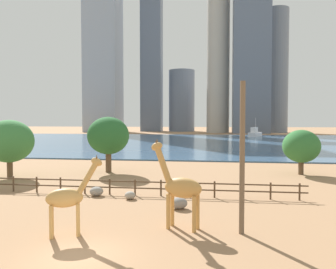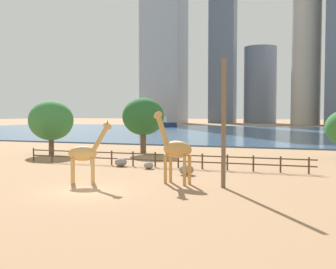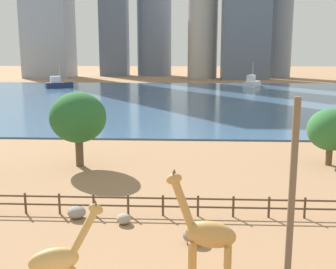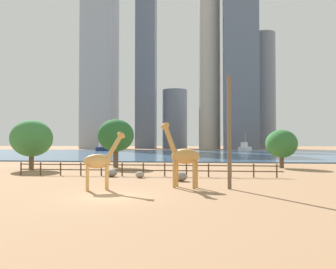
{
  "view_description": "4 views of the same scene",
  "coord_description": "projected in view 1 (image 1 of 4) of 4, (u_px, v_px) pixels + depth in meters",
  "views": [
    {
      "loc": [
        5.87,
        -13.56,
        6.06
      ],
      "look_at": [
        0.77,
        23.91,
        4.4
      ],
      "focal_mm": 35.0,
      "sensor_mm": 36.0,
      "label": 1
    },
    {
      "loc": [
        12.98,
        -21.97,
        4.75
      ],
      "look_at": [
        -3.98,
        25.67,
        2.09
      ],
      "focal_mm": 45.0,
      "sensor_mm": 36.0,
      "label": 2
    },
    {
      "loc": [
        3.29,
        -12.08,
        9.78
      ],
      "look_at": [
        1.78,
        19.29,
        3.59
      ],
      "focal_mm": 45.0,
      "sensor_mm": 36.0,
      "label": 3
    },
    {
      "loc": [
        5.65,
        -19.67,
        3.31
      ],
      "look_at": [
        0.79,
        24.3,
        4.4
      ],
      "focal_mm": 35.0,
      "sensor_mm": 36.0,
      "label": 4
    }
  ],
  "objects": [
    {
      "name": "boulder_near_fence",
      "position": [
        96.0,
        191.0,
        26.16
      ],
      "size": [
        1.09,
        0.98,
        0.73
      ],
      "primitive_type": "ellipsoid",
      "color": "gray",
      "rests_on": "ground"
    },
    {
      "name": "boulder_small",
      "position": [
        179.0,
        203.0,
        22.33
      ],
      "size": [
        1.14,
        1.05,
        0.79
      ],
      "primitive_type": "ellipsoid",
      "color": "gray",
      "rests_on": "ground"
    },
    {
      "name": "enclosure_fence",
      "position": [
        137.0,
        186.0,
        26.35
      ],
      "size": [
        26.12,
        0.14,
        1.3
      ],
      "color": "#4C3826",
      "rests_on": "ground"
    },
    {
      "name": "utility_pole",
      "position": [
        242.0,
        158.0,
        17.28
      ],
      "size": [
        0.28,
        0.28,
        8.11
      ],
      "primitive_type": "cylinder",
      "color": "brown",
      "rests_on": "ground"
    },
    {
      "name": "giraffe_tall",
      "position": [
        180.0,
        187.0,
        18.2
      ],
      "size": [
        3.14,
        1.41,
        4.99
      ],
      "rotation": [
        0.0,
        0.0,
        2.88
      ],
      "color": "#C18C47",
      "rests_on": "ground"
    },
    {
      "name": "tree_center_broad",
      "position": [
        301.0,
        146.0,
        36.31
      ],
      "size": [
        4.05,
        4.05,
        4.99
      ],
      "color": "brown",
      "rests_on": "ground"
    },
    {
      "name": "tree_right_tall",
      "position": [
        108.0,
        136.0,
        37.89
      ],
      "size": [
        4.82,
        4.82,
        6.44
      ],
      "color": "brown",
      "rests_on": "ground"
    },
    {
      "name": "boat_sailboat",
      "position": [
        107.0,
        133.0,
        118.06
      ],
      "size": [
        7.46,
        5.62,
        6.39
      ],
      "rotation": [
        0.0,
        0.0,
        0.5
      ],
      "color": "navy",
      "rests_on": "harbor_water"
    },
    {
      "name": "boat_ferry",
      "position": [
        255.0,
        133.0,
        116.71
      ],
      "size": [
        5.71,
        7.91,
        6.74
      ],
      "rotation": [
        0.0,
        0.0,
        1.12
      ],
      "color": "silver",
      "rests_on": "harbor_water"
    },
    {
      "name": "giraffe_companion",
      "position": [
        68.0,
        198.0,
        17.06
      ],
      "size": [
        2.93,
        1.67,
        4.22
      ],
      "rotation": [
        0.0,
        0.0,
        0.41
      ],
      "color": "tan",
      "rests_on": "ground"
    },
    {
      "name": "tree_left_large",
      "position": [
        9.0,
        141.0,
        34.45
      ],
      "size": [
        4.99,
        4.99,
        6.09
      ],
      "color": "brown",
      "rests_on": "ground"
    },
    {
      "name": "boulder_by_pole",
      "position": [
        130.0,
        195.0,
        25.06
      ],
      "size": [
        0.83,
        0.8,
        0.6
      ],
      "primitive_type": "ellipsoid",
      "color": "gray",
      "rests_on": "ground"
    },
    {
      "name": "skyline_block_right",
      "position": [
        276.0,
        71.0,
        159.92
      ],
      "size": [
        11.72,
        11.72,
        59.88
      ],
      "primitive_type": "cylinder",
      "color": "slate",
      "rests_on": "ground"
    },
    {
      "name": "skyline_block_central",
      "position": [
        182.0,
        101.0,
        177.45
      ],
      "size": [
        13.97,
        13.97,
        32.93
      ],
      "primitive_type": "cylinder",
      "color": "slate",
      "rests_on": "ground"
    },
    {
      "name": "skyline_block_left",
      "position": [
        251.0,
        46.0,
        150.14
      ],
      "size": [
        16.51,
        10.26,
        79.86
      ],
      "primitive_type": "cube",
      "color": "slate",
      "rests_on": "ground"
    },
    {
      "name": "ground_plane",
      "position": [
        192.0,
        141.0,
        93.68
      ],
      "size": [
        400.0,
        400.0,
        0.0
      ],
      "primitive_type": "plane",
      "color": "#9E7551"
    },
    {
      "name": "skyline_tower_glass",
      "position": [
        218.0,
        33.0,
        157.96
      ],
      "size": [
        10.94,
        10.94,
        96.38
      ],
      "primitive_type": "cylinder",
      "color": "#ADA89E",
      "rests_on": "ground"
    },
    {
      "name": "harbor_water",
      "position": [
        191.0,
        142.0,
        90.7
      ],
      "size": [
        180.0,
        86.0,
        0.2
      ],
      "primitive_type": "cube",
      "color": "#3D6084",
      "rests_on": "ground"
    },
    {
      "name": "skyline_tower_short",
      "position": [
        103.0,
        39.0,
        167.87
      ],
      "size": [
        16.9,
        15.91,
        95.48
      ],
      "primitive_type": "cube",
      "color": "#939EAD",
      "rests_on": "ground"
    },
    {
      "name": "skyline_tower_needle",
      "position": [
        152.0,
        52.0,
        177.19
      ],
      "size": [
        11.08,
        8.46,
        85.94
      ],
      "primitive_type": "cube",
      "color": "slate",
      "rests_on": "ground"
    }
  ]
}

